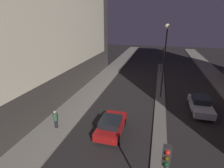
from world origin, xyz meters
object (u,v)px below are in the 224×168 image
traffic_light_near (165,168)px  street_lamp (165,50)px  traffic_light_mid (162,55)px  pedestrian_on_left_sidewalk (55,119)px  car_left_lane (111,125)px  car_right_lane (200,105)px

traffic_light_near → street_lamp: (0.00, 14.62, 2.69)m
traffic_light_near → traffic_light_mid: same height
street_lamp → pedestrian_on_left_sidewalk: street_lamp is taller
traffic_light_mid → street_lamp: bearing=-90.0°
traffic_light_mid → car_left_lane: traffic_light_mid is taller
car_right_lane → car_left_lane: bearing=-143.4°
street_lamp → car_left_lane: 10.71m
traffic_light_near → street_lamp: street_lamp is taller
traffic_light_mid → street_lamp: (0.00, -11.75, 2.69)m
traffic_light_near → pedestrian_on_left_sidewalk: traffic_light_near is taller
traffic_light_mid → car_right_lane: 15.05m
street_lamp → traffic_light_mid: bearing=90.0°
street_lamp → car_right_lane: (4.00, -2.56, -5.09)m
traffic_light_near → traffic_light_mid: bearing=90.0°
traffic_light_near → car_right_lane: bearing=71.7°
traffic_light_near → pedestrian_on_left_sidewalk: size_ratio=2.54×
street_lamp → car_left_lane: size_ratio=2.10×
street_lamp → car_left_lane: bearing=-115.2°
car_left_lane → pedestrian_on_left_sidewalk: bearing=-170.9°
traffic_light_mid → car_right_lane: bearing=-74.4°
car_left_lane → traffic_light_mid: bearing=78.8°
traffic_light_mid → car_left_lane: bearing=-101.2°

